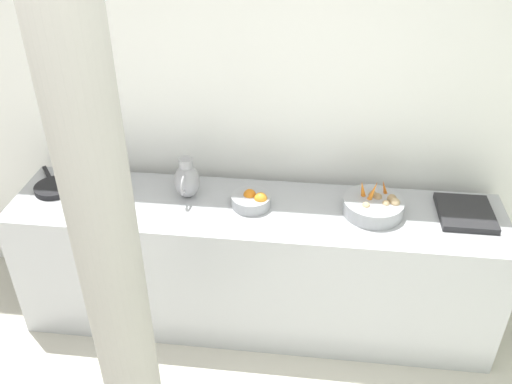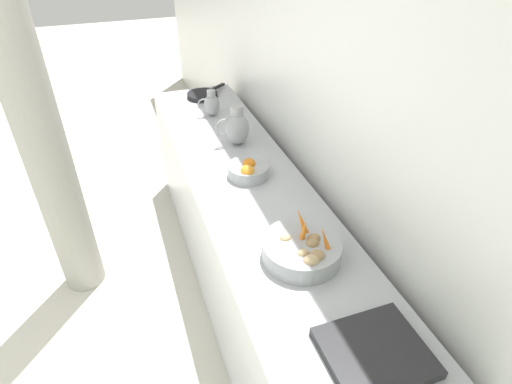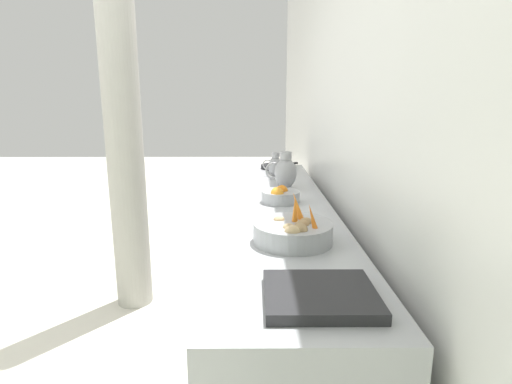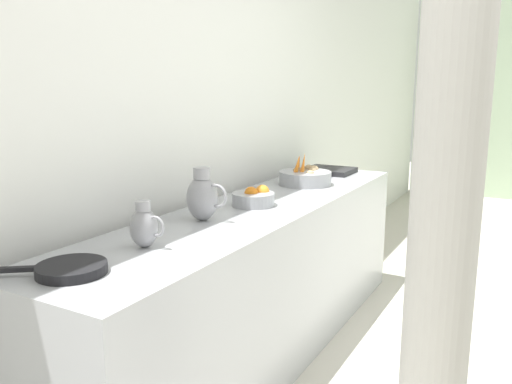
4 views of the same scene
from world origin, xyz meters
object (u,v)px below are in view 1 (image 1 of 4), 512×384
support_column (101,214)px  orange_bowl (252,200)px  metal_pitcher_tall (187,180)px  skillet_on_counter (54,187)px  metal_pitcher_short (109,183)px  vegetable_colander (373,206)px

support_column → orange_bowl: bearing=157.7°
metal_pitcher_tall → skillet_on_counter: (0.03, -0.82, -0.10)m
metal_pitcher_short → support_column: support_column is taller
orange_bowl → metal_pitcher_short: metal_pitcher_short is taller
orange_bowl → metal_pitcher_short: (-0.01, -0.85, 0.04)m
metal_pitcher_tall → vegetable_colander: bearing=87.5°
orange_bowl → metal_pitcher_short: 0.85m
support_column → metal_pitcher_short: bearing=-157.9°
skillet_on_counter → metal_pitcher_tall: bearing=91.9°
vegetable_colander → metal_pitcher_short: 1.54m
orange_bowl → skillet_on_counter: bearing=-91.5°
vegetable_colander → skillet_on_counter: 1.89m
orange_bowl → metal_pitcher_tall: bearing=-98.3°
skillet_on_counter → metal_pitcher_short: bearing=87.1°
vegetable_colander → metal_pitcher_short: bearing=-90.1°
vegetable_colander → orange_bowl: size_ratio=1.49×
skillet_on_counter → vegetable_colander: bearing=89.4°
orange_bowl → metal_pitcher_short: size_ratio=1.22×
vegetable_colander → metal_pitcher_short: vegetable_colander is taller
orange_bowl → vegetable_colander: bearing=90.9°
metal_pitcher_tall → skillet_on_counter: bearing=-88.1°
metal_pitcher_short → skillet_on_counter: (-0.02, -0.36, -0.07)m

